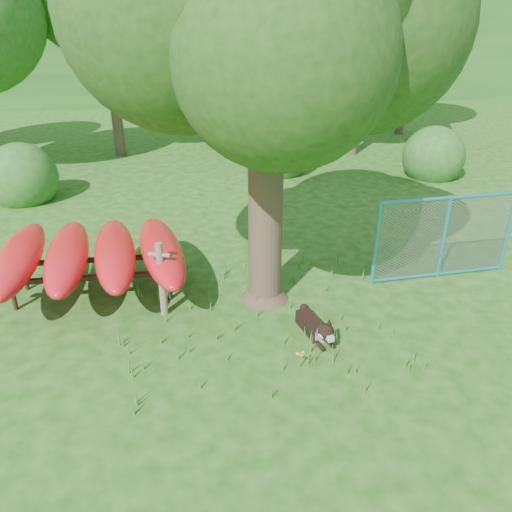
{
  "coord_description": "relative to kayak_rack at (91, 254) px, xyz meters",
  "views": [
    {
      "loc": [
        -0.79,
        -5.7,
        4.35
      ],
      "look_at": [
        0.2,
        1.2,
        1.0
      ],
      "focal_mm": 35.0,
      "sensor_mm": 36.0,
      "label": 1
    }
  ],
  "objects": [
    {
      "name": "ground",
      "position": [
        2.45,
        -2.14,
        -0.77
      ],
      "size": [
        80.0,
        80.0,
        0.0
      ],
      "primitive_type": "plane",
      "color": "#1A4B0F",
      "rests_on": "ground"
    },
    {
      "name": "wooden_post",
      "position": [
        1.17,
        -0.81,
        -0.1
      ],
      "size": [
        0.34,
        0.17,
        1.26
      ],
      "rotation": [
        0.0,
        0.0,
        -0.3
      ],
      "color": "#6D6051",
      "rests_on": "ground"
    },
    {
      "name": "kayak_rack",
      "position": [
        0.0,
        0.0,
        0.0
      ],
      "size": [
        3.3,
        2.97,
        1.0
      ],
      "rotation": [
        0.0,
        0.0,
        -0.01
      ],
      "color": "black",
      "rests_on": "ground"
    },
    {
      "name": "husky_dog",
      "position": [
        3.44,
        -1.78,
        -0.6
      ],
      "size": [
        0.43,
        1.03,
        0.46
      ],
      "rotation": [
        0.0,
        0.0,
        0.23
      ],
      "color": "black",
      "rests_on": "ground"
    },
    {
      "name": "fence_section",
      "position": [
        6.16,
        -0.21,
        0.02
      ],
      "size": [
        2.68,
        0.26,
        2.61
      ],
      "rotation": [
        0.0,
        0.0,
        0.07
      ],
      "color": "teal",
      "rests_on": "ground"
    },
    {
      "name": "wildflower_clump",
      "position": [
        3.04,
        -2.47,
        -0.56
      ],
      "size": [
        0.12,
        0.11,
        0.26
      ],
      "rotation": [
        0.0,
        0.0,
        -0.04
      ],
      "color": "#487F29",
      "rests_on": "ground"
    },
    {
      "name": "bg_tree_c",
      "position": [
        3.95,
        10.86,
        3.34
      ],
      "size": [
        4.0,
        4.0,
        6.12
      ],
      "color": "#3E3022",
      "rests_on": "ground"
    },
    {
      "name": "shrub_left",
      "position": [
        -2.55,
        5.36,
        -0.77
      ],
      "size": [
        1.8,
        1.8,
        1.8
      ],
      "primitive_type": "sphere",
      "color": "#235C1D",
      "rests_on": "ground"
    },
    {
      "name": "shrub_right",
      "position": [
        8.95,
        5.86,
        -0.77
      ],
      "size": [
        1.8,
        1.8,
        1.8
      ],
      "primitive_type": "sphere",
      "color": "#235C1D",
      "rests_on": "ground"
    },
    {
      "name": "shrub_mid",
      "position": [
        4.45,
        6.86,
        -0.77
      ],
      "size": [
        1.8,
        1.8,
        1.8
      ],
      "primitive_type": "sphere",
      "color": "#235C1D",
      "rests_on": "ground"
    },
    {
      "name": "wooded_hillside",
      "position": [
        2.45,
        25.86,
        2.23
      ],
      "size": [
        80.0,
        12.0,
        6.0
      ],
      "primitive_type": "cube",
      "color": "#235C1D",
      "rests_on": "ground"
    }
  ]
}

